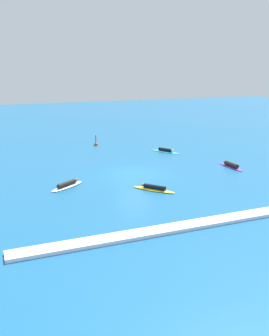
% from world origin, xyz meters
% --- Properties ---
extents(ground_plane, '(120.00, 120.00, 0.00)m').
position_xyz_m(ground_plane, '(0.00, 0.00, 0.00)').
color(ground_plane, '#195684').
rests_on(ground_plane, ground).
extents(surfer_on_yellow_board, '(2.38, 2.61, 0.39)m').
position_xyz_m(surfer_on_yellow_board, '(-0.19, -3.98, 0.14)').
color(surfer_on_yellow_board, yellow).
rests_on(surfer_on_yellow_board, ground_plane).
extents(surfer_on_teal_board, '(2.20, 2.95, 0.38)m').
position_xyz_m(surfer_on_teal_board, '(5.55, 5.98, 0.13)').
color(surfer_on_teal_board, '#33C6CC').
rests_on(surfer_on_teal_board, ground_plane).
extents(surfer_on_white_board, '(2.73, 2.16, 0.40)m').
position_xyz_m(surfer_on_white_board, '(-5.35, -1.19, 0.14)').
color(surfer_on_white_board, white).
rests_on(surfer_on_white_board, ground_plane).
extents(surfer_on_purple_board, '(0.67, 2.81, 0.43)m').
position_xyz_m(surfer_on_purple_board, '(7.99, -0.99, 0.17)').
color(surfer_on_purple_board, purple).
rests_on(surfer_on_purple_board, ground_plane).
extents(marker_buoy, '(0.41, 0.41, 1.20)m').
position_xyz_m(marker_buoy, '(0.19, 11.44, 0.18)').
color(marker_buoy, '#E55119').
rests_on(marker_buoy, ground_plane).
extents(wave_crest, '(19.61, 0.90, 0.18)m').
position_xyz_m(wave_crest, '(0.00, -9.92, 0.09)').
color(wave_crest, white).
rests_on(wave_crest, ground_plane).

